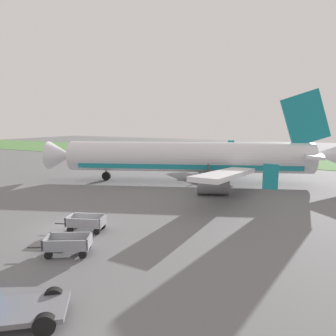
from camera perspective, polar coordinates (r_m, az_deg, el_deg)
name	(u,v)px	position (r m, az deg, el deg)	size (l,w,h in m)	color
ground_plane	(71,228)	(22.99, -17.72, -10.72)	(220.00, 220.00, 0.00)	slate
grass_strip	(248,156)	(69.19, 14.73, 2.15)	(220.00, 28.00, 0.06)	#518442
airplane	(196,158)	(38.00, 5.25, 1.91)	(36.09, 29.44, 11.34)	silver
baggage_cart_nearest	(68,244)	(18.64, -18.23, -13.40)	(3.43, 2.48, 1.07)	gray
baggage_cart_second_in_row	(86,223)	(22.00, -15.06, -9.84)	(3.58, 2.19, 1.07)	gray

